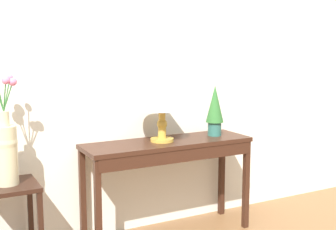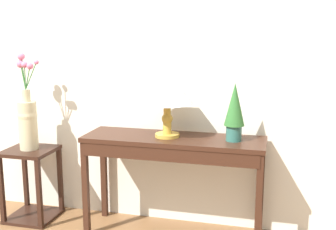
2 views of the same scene
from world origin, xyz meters
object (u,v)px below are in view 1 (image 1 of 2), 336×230
pedestal_stand_left (10,228)px  flower_vase_tall (5,146)px  table_lamp (162,95)px  potted_plant_on_console (215,108)px  console_table (169,154)px

pedestal_stand_left → flower_vase_tall: 0.58m
table_lamp → pedestal_stand_left: 1.47m
potted_plant_on_console → pedestal_stand_left: 1.85m
console_table → potted_plant_on_console: 0.57m
table_lamp → flower_vase_tall: bearing=-179.4°
console_table → pedestal_stand_left: size_ratio=2.24×
console_table → pedestal_stand_left: bearing=179.5°
table_lamp → pedestal_stand_left: bearing=-179.3°
table_lamp → potted_plant_on_console: bearing=0.4°
console_table → pedestal_stand_left: (-1.25, 0.01, -0.38)m
pedestal_stand_left → flower_vase_tall: bearing=110.4°
console_table → potted_plant_on_console: bearing=3.6°
pedestal_stand_left → flower_vase_tall: flower_vase_tall is taller
table_lamp → potted_plant_on_console: 0.52m
potted_plant_on_console → flower_vase_tall: (-1.70, -0.02, -0.15)m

